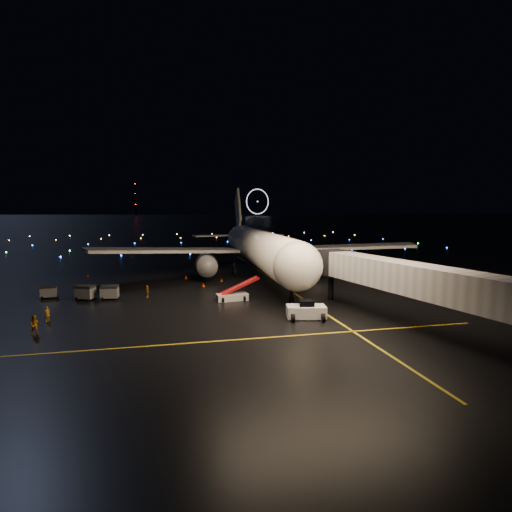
% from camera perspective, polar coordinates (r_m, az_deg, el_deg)
% --- Properties ---
extents(ground, '(2000.00, 2000.00, 0.00)m').
position_cam_1_polar(ground, '(344.77, -11.83, 4.51)').
color(ground, black).
rests_on(ground, ground).
extents(lane_centre, '(0.25, 80.00, 0.02)m').
position_cam_1_polar(lane_centre, '(63.11, 3.55, -4.09)').
color(lane_centre, gold).
rests_on(lane_centre, ground).
extents(lane_cross, '(60.00, 0.25, 0.02)m').
position_cam_1_polar(lane_cross, '(36.46, -11.65, -12.25)').
color(lane_cross, gold).
rests_on(lane_cross, ground).
extents(airliner, '(61.97, 59.13, 16.88)m').
position_cam_1_polar(airliner, '(74.06, -0.12, 4.07)').
color(airliner, white).
rests_on(airliner, ground).
extents(pushback_tug, '(4.53, 2.96, 1.99)m').
position_cam_1_polar(pushback_tug, '(43.94, 7.17, -7.56)').
color(pushback_tug, silver).
rests_on(pushback_tug, ground).
extents(belt_loader, '(6.04, 2.20, 2.86)m').
position_cam_1_polar(belt_loader, '(51.97, -3.44, -4.81)').
color(belt_loader, silver).
rests_on(belt_loader, ground).
extents(crew_a, '(0.66, 0.69, 1.60)m').
position_cam_1_polar(crew_a, '(47.91, -27.64, -7.32)').
color(crew_a, orange).
rests_on(crew_a, ground).
extents(crew_b, '(1.04, 0.87, 1.92)m').
position_cam_1_polar(crew_b, '(43.26, -29.03, -8.62)').
color(crew_b, orange).
rests_on(crew_b, ground).
extents(crew_c, '(0.67, 1.02, 1.62)m').
position_cam_1_polar(crew_c, '(55.74, -15.27, -4.91)').
color(crew_c, orange).
rests_on(crew_c, ground).
extents(safety_cone_0, '(0.62, 0.62, 0.56)m').
position_cam_1_polar(safety_cone_0, '(61.76, -7.52, -4.12)').
color(safety_cone_0, '#ED3400').
rests_on(safety_cone_0, ground).
extents(safety_cone_1, '(0.54, 0.54, 0.47)m').
position_cam_1_polar(safety_cone_1, '(65.91, -4.95, -3.45)').
color(safety_cone_1, '#ED3400').
rests_on(safety_cone_1, ground).
extents(safety_cone_2, '(0.63, 0.63, 0.55)m').
position_cam_1_polar(safety_cone_2, '(69.40, -9.97, -2.98)').
color(safety_cone_2, '#ED3400').
rests_on(safety_cone_2, ground).
extents(safety_cone_3, '(0.59, 0.59, 0.51)m').
position_cam_1_polar(safety_cone_3, '(76.43, -22.92, -2.54)').
color(safety_cone_3, '#ED3400').
rests_on(safety_cone_3, ground).
extents(ferris_wheel, '(49.33, 16.80, 52.00)m').
position_cam_1_polar(ferris_wheel, '(784.52, 0.22, 7.64)').
color(ferris_wheel, black).
rests_on(ferris_wheel, ground).
extents(radio_mast, '(1.80, 1.80, 64.00)m').
position_cam_1_polar(radio_mast, '(786.69, -16.84, 7.79)').
color(radio_mast, black).
rests_on(radio_mast, ground).
extents(taxiway_lights, '(164.00, 92.00, 0.36)m').
position_cam_1_polar(taxiway_lights, '(151.07, -10.62, 2.11)').
color(taxiway_lights, black).
rests_on(taxiway_lights, ground).
extents(baggage_cart_0, '(2.29, 1.71, 1.83)m').
position_cam_1_polar(baggage_cart_0, '(56.13, -20.18, -4.89)').
color(baggage_cart_0, gray).
rests_on(baggage_cart_0, ground).
extents(baggage_cart_1, '(2.65, 2.27, 1.90)m').
position_cam_1_polar(baggage_cart_1, '(57.01, -23.19, -4.81)').
color(baggage_cart_1, gray).
rests_on(baggage_cart_1, ground).
extents(baggage_cart_2, '(2.14, 1.65, 1.66)m').
position_cam_1_polar(baggage_cart_2, '(60.22, -27.52, -4.56)').
color(baggage_cart_2, gray).
rests_on(baggage_cart_2, ground).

